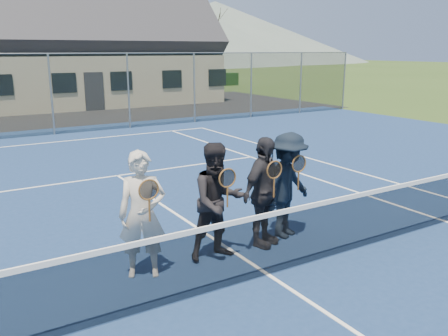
% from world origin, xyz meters
% --- Properties ---
extents(ground, '(220.00, 220.00, 0.00)m').
position_xyz_m(ground, '(0.00, 20.00, 0.00)').
color(ground, '#2C4317').
rests_on(ground, ground).
extents(court_surface, '(30.00, 30.00, 0.02)m').
position_xyz_m(court_surface, '(0.00, 0.00, 0.01)').
color(court_surface, navy).
rests_on(court_surface, ground).
extents(hill_centre, '(120.00, 120.00, 22.00)m').
position_xyz_m(hill_centre, '(20.00, 95.00, 11.00)').
color(hill_centre, '#57685F').
rests_on(hill_centre, ground).
extents(hill_east, '(90.00, 90.00, 14.00)m').
position_xyz_m(hill_east, '(55.00, 95.00, 7.00)').
color(hill_east, '#56675E').
rests_on(hill_east, ground).
extents(court_markings, '(11.03, 23.83, 0.01)m').
position_xyz_m(court_markings, '(0.00, 0.00, 0.02)').
color(court_markings, white).
rests_on(court_markings, court_surface).
extents(tennis_net, '(11.68, 0.08, 1.10)m').
position_xyz_m(tennis_net, '(0.00, 0.00, 0.54)').
color(tennis_net, slate).
rests_on(tennis_net, ground).
extents(perimeter_fence, '(30.07, 0.07, 3.02)m').
position_xyz_m(perimeter_fence, '(0.00, 13.50, 1.52)').
color(perimeter_fence, slate).
rests_on(perimeter_fence, ground).
extents(clubhouse, '(15.60, 8.20, 7.70)m').
position_xyz_m(clubhouse, '(4.00, 24.00, 3.99)').
color(clubhouse, beige).
rests_on(clubhouse, ground).
extents(tree_c, '(3.20, 3.20, 7.77)m').
position_xyz_m(tree_c, '(2.00, 33.00, 5.79)').
color(tree_c, '#392714').
rests_on(tree_c, ground).
extents(tree_d, '(3.20, 3.20, 7.77)m').
position_xyz_m(tree_d, '(12.00, 33.00, 5.79)').
color(tree_d, '#392115').
rests_on(tree_d, ground).
extents(tree_e, '(3.20, 3.20, 7.77)m').
position_xyz_m(tree_e, '(18.00, 33.00, 5.79)').
color(tree_e, '#382414').
rests_on(tree_e, ground).
extents(player_a, '(0.78, 0.66, 1.80)m').
position_xyz_m(player_a, '(-1.49, 0.94, 0.92)').
color(player_a, beige).
rests_on(player_a, court_surface).
extents(player_b, '(0.93, 0.75, 1.80)m').
position_xyz_m(player_b, '(-0.30, 0.90, 0.92)').
color(player_b, black).
rests_on(player_b, court_surface).
extents(player_c, '(1.14, 0.81, 1.80)m').
position_xyz_m(player_c, '(0.57, 0.93, 0.92)').
color(player_c, '#232328').
rests_on(player_c, court_surface).
extents(player_d, '(1.32, 1.04, 1.80)m').
position_xyz_m(player_d, '(1.15, 1.03, 0.92)').
color(player_d, black).
rests_on(player_d, court_surface).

